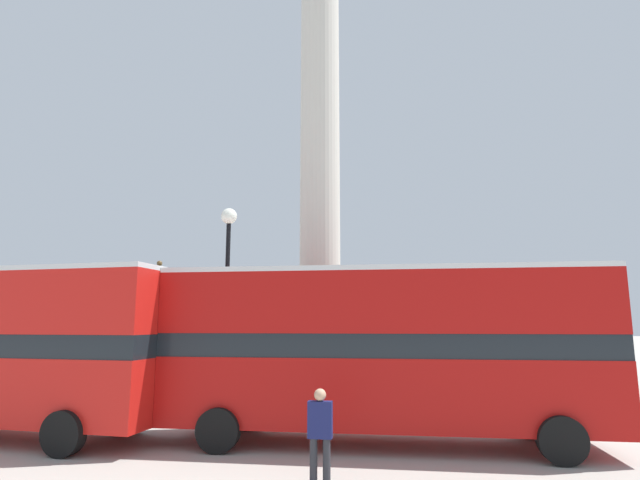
# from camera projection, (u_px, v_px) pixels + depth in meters

# --- Properties ---
(ground_plane) EXTENTS (200.00, 200.00, 0.00)m
(ground_plane) POSITION_uv_depth(u_px,v_px,m) (320.00, 403.00, 18.15)
(ground_plane) COLOR #ADA89E
(monument_column) EXTENTS (6.20, 6.20, 23.00)m
(monument_column) POSITION_uv_depth(u_px,v_px,m) (320.00, 229.00, 19.21)
(monument_column) COLOR beige
(monument_column) RESTS_ON ground_plane
(bus_a) EXTENTS (10.56, 2.79, 4.23)m
(bus_a) POSITION_uv_depth(u_px,v_px,m) (381.00, 346.00, 12.33)
(bus_a) COLOR #A80F0C
(bus_a) RESTS_ON ground_plane
(equestrian_statue) EXTENTS (4.05, 3.23, 6.05)m
(equestrian_statue) POSITION_uv_depth(u_px,v_px,m) (155.00, 347.00, 24.85)
(equestrian_statue) COLOR beige
(equestrian_statue) RESTS_ON ground_plane
(street_lamp) EXTENTS (0.51, 0.51, 6.52)m
(street_lamp) POSITION_uv_depth(u_px,v_px,m) (227.00, 283.00, 15.58)
(street_lamp) COLOR black
(street_lamp) RESTS_ON ground_plane
(pedestrian_near_lamp) EXTENTS (0.45, 0.22, 1.70)m
(pedestrian_near_lamp) POSITION_uv_depth(u_px,v_px,m) (320.00, 431.00, 9.10)
(pedestrian_near_lamp) COLOR #28282D
(pedestrian_near_lamp) RESTS_ON ground_plane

